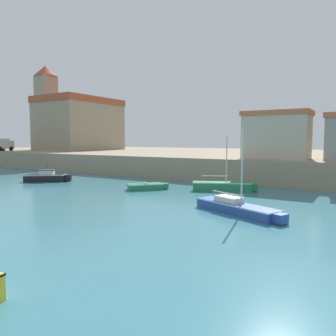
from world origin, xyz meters
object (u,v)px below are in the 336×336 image
object	(u,v)px
church	(76,122)
harbor_shed_near_wharf	(277,135)
truck_on_quay	(0,144)
sailboat_blue_2	(237,207)
dinghy_green_4	(147,186)
sailboat_green_3	(223,186)
motorboat_black_1	(47,177)

from	to	relation	value
church	harbor_shed_near_wharf	size ratio (longest dim) A/B	2.41
church	harbor_shed_near_wharf	world-z (taller)	church
truck_on_quay	church	bearing A→B (deg)	57.83
truck_on_quay	sailboat_blue_2	bearing A→B (deg)	-16.78
sailboat_blue_2	harbor_shed_near_wharf	distance (m)	17.36
sailboat_blue_2	dinghy_green_4	size ratio (longest dim) A/B	1.88
sailboat_green_3	church	bearing A→B (deg)	154.45
sailboat_blue_2	truck_on_quay	xyz separation A→B (m)	(-49.49, 14.92, 3.39)
dinghy_green_4	truck_on_quay	size ratio (longest dim) A/B	0.75
sailboat_blue_2	dinghy_green_4	xyz separation A→B (m)	(-10.46, 5.04, -0.09)
motorboat_black_1	church	size ratio (longest dim) A/B	0.28
harbor_shed_near_wharf	motorboat_black_1	bearing A→B (deg)	-150.11
church	harbor_shed_near_wharf	xyz separation A→B (m)	(40.78, -9.66, -2.90)
motorboat_black_1	harbor_shed_near_wharf	distance (m)	25.53
church	dinghy_green_4	bearing A→B (deg)	-33.69
sailboat_blue_2	truck_on_quay	bearing A→B (deg)	163.22
sailboat_green_3	sailboat_blue_2	bearing A→B (deg)	-62.92
motorboat_black_1	sailboat_blue_2	world-z (taller)	sailboat_blue_2
sailboat_green_3	truck_on_quay	xyz separation A→B (m)	(-45.39, 6.91, 3.35)
dinghy_green_4	church	world-z (taller)	church
sailboat_blue_2	dinghy_green_4	bearing A→B (deg)	154.28
truck_on_quay	harbor_shed_near_wharf	bearing A→B (deg)	2.04
dinghy_green_4	sailboat_blue_2	bearing A→B (deg)	-25.72
motorboat_black_1	church	bearing A→B (deg)	130.62
dinghy_green_4	church	size ratio (longest dim) A/B	0.21
dinghy_green_4	church	bearing A→B (deg)	146.31
harbor_shed_near_wharf	dinghy_green_4	bearing A→B (deg)	-127.54
sailboat_green_3	truck_on_quay	size ratio (longest dim) A/B	1.23
dinghy_green_4	truck_on_quay	distance (m)	40.41
motorboat_black_1	sailboat_green_3	bearing A→B (deg)	11.44
dinghy_green_4	sailboat_green_3	bearing A→B (deg)	24.98
church	truck_on_quay	bearing A→B (deg)	-122.17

